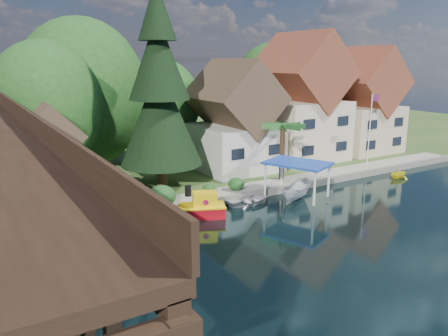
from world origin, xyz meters
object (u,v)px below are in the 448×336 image
(house_center, at_px, (300,106))
(flagpole, at_px, (371,122))
(palm_tree, at_px, (283,128))
(boat_white_a, at_px, (249,199))
(shed, at_px, (48,160))
(boat_canopy, at_px, (297,184))
(boat_yellow, at_px, (399,172))
(conifer, at_px, (159,92))
(house_left, at_px, (234,124))
(house_right, at_px, (359,107))
(tugboat, at_px, (203,207))

(house_center, bearing_deg, flagpole, -56.96)
(palm_tree, distance_m, boat_white_a, 8.20)
(shed, xyz_separation_m, boat_canopy, (17.74, -8.64, -2.44))
(boat_white_a, height_order, boat_canopy, boat_canopy)
(flagpole, distance_m, boat_canopy, 14.58)
(flagpole, relative_size, boat_white_a, 1.98)
(boat_canopy, xyz_separation_m, boat_yellow, (13.16, 0.09, -0.79))
(conifer, bearing_deg, house_left, 16.03)
(boat_white_a, relative_size, boat_canopy, 0.63)
(shed, bearing_deg, flagpole, -8.14)
(conifer, xyz_separation_m, boat_canopy, (8.74, -7.56, -7.34))
(house_center, xyz_separation_m, palm_tree, (-7.46, -6.38, -1.05))
(house_right, height_order, tugboat, house_right)
(boat_canopy, bearing_deg, palm_tree, 67.13)
(boat_yellow, bearing_deg, house_left, 53.50)
(house_left, height_order, palm_tree, house_left)
(flagpole, xyz_separation_m, boat_white_a, (-17.40, -3.02, -4.69))
(house_center, bearing_deg, tugboat, -150.36)
(house_right, xyz_separation_m, flagpole, (-4.80, -5.96, -0.70))
(house_right, distance_m, conifer, 27.28)
(flagpole, relative_size, boat_yellow, 3.30)
(house_left, height_order, shed, house_left)
(house_center, xyz_separation_m, boat_white_a, (-13.20, -9.49, -6.03))
(house_left, relative_size, conifer, 0.64)
(tugboat, bearing_deg, shed, 138.09)
(tugboat, bearing_deg, house_left, 47.44)
(boat_canopy, bearing_deg, conifer, 139.15)
(boat_white_a, distance_m, boat_yellow, 17.13)
(boat_white_a, bearing_deg, conifer, 40.95)
(flagpole, xyz_separation_m, boat_yellow, (-0.30, -4.09, -4.48))
(house_center, bearing_deg, boat_canopy, -131.03)
(house_center, xyz_separation_m, boat_yellow, (3.90, -10.56, -5.82))
(tugboat, relative_size, boat_canopy, 0.65)
(conifer, xyz_separation_m, palm_tree, (10.54, -3.30, -3.36))
(conifer, xyz_separation_m, boat_yellow, (21.90, -7.47, -8.13))
(boat_canopy, bearing_deg, shed, 154.02)
(house_right, bearing_deg, boat_white_a, -157.95)
(house_center, bearing_deg, house_right, -3.18)
(house_right, bearing_deg, boat_canopy, -150.95)
(shed, height_order, conifer, conifer)
(house_right, bearing_deg, conifer, -174.53)
(palm_tree, bearing_deg, tugboat, -159.98)
(boat_white_a, bearing_deg, shed, 65.60)
(house_center, xyz_separation_m, flagpole, (4.20, -6.46, -1.34))
(tugboat, distance_m, boat_white_a, 4.75)
(tugboat, relative_size, boat_yellow, 1.71)
(flagpole, height_order, boat_white_a, flagpole)
(shed, height_order, palm_tree, shed)
(house_right, bearing_deg, shed, -177.61)
(house_right, bearing_deg, house_left, -180.00)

